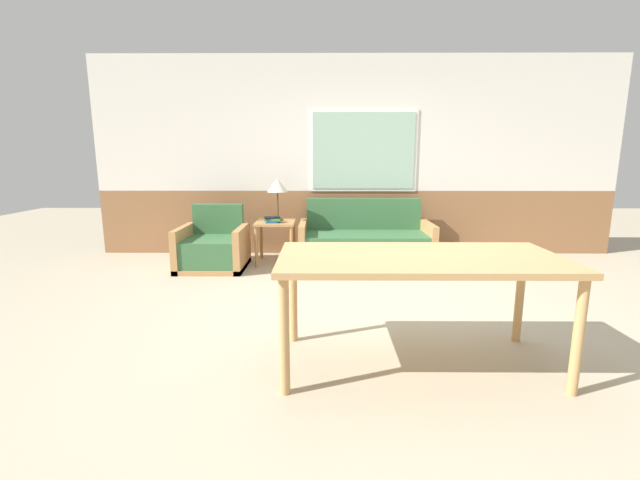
# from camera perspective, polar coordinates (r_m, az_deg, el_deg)

# --- Properties ---
(ground_plane) EXTENTS (16.00, 16.00, 0.00)m
(ground_plane) POSITION_cam_1_polar(r_m,az_deg,el_deg) (3.68, 7.72, -10.83)
(ground_plane) COLOR #B2A58C
(wall_back) EXTENTS (7.20, 0.09, 2.70)m
(wall_back) POSITION_cam_1_polar(r_m,az_deg,el_deg) (6.03, 4.93, 10.95)
(wall_back) COLOR #8E603D
(wall_back) RESTS_ON ground_plane
(couch) EXTENTS (1.70, 0.77, 0.81)m
(couch) POSITION_cam_1_polar(r_m,az_deg,el_deg) (5.62, 6.02, -0.47)
(couch) COLOR #B27F4C
(couch) RESTS_ON ground_plane
(armchair) EXTENTS (0.80, 0.77, 0.76)m
(armchair) POSITION_cam_1_polar(r_m,az_deg,el_deg) (5.45, -14.03, -1.20)
(armchair) COLOR #B27F4C
(armchair) RESTS_ON ground_plane
(side_table) EXTENTS (0.50, 0.50, 0.54)m
(side_table) POSITION_cam_1_polar(r_m,az_deg,el_deg) (5.54, -5.96, 1.47)
(side_table) COLOR #B27F4C
(side_table) RESTS_ON ground_plane
(table_lamp) EXTENTS (0.26, 0.26, 0.55)m
(table_lamp) POSITION_cam_1_polar(r_m,az_deg,el_deg) (5.56, -5.70, 7.15)
(table_lamp) COLOR #4C3823
(table_lamp) RESTS_ON side_table
(book_stack) EXTENTS (0.22, 0.17, 0.08)m
(book_stack) POSITION_cam_1_polar(r_m,az_deg,el_deg) (5.43, -6.34, 2.73)
(book_stack) COLOR #234799
(book_stack) RESTS_ON side_table
(dining_table) EXTENTS (1.80, 0.86, 0.75)m
(dining_table) POSITION_cam_1_polar(r_m,az_deg,el_deg) (2.81, 13.08, -3.47)
(dining_table) COLOR tan
(dining_table) RESTS_ON ground_plane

